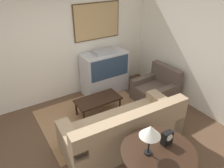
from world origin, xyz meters
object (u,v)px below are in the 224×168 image
Objects in this scene: tv at (105,72)px; table_lamp at (150,132)px; couch at (124,130)px; armchair at (156,90)px; mantel_clock at (167,138)px; coffee_table at (98,100)px; console_table at (158,155)px.

table_lamp is (-0.99, -2.86, 0.59)m from tv.
tv is at bearing 70.91° from table_lamp.
couch is at bearing -110.39° from tv.
tv is 2.49× the size of table_lamp.
mantel_clock is (-1.51, -1.81, 0.59)m from armchair.
mantel_clock is at bearing -0.18° from table_lamp.
table_lamp is at bearing -99.67° from coffee_table.
tv is at bearing 77.26° from mantel_clock.
coffee_table is 2.17m from console_table.
tv is at bearing 73.90° from console_table.
mantel_clock is (0.19, 0.05, 0.18)m from console_table.
coffee_table is (0.07, 1.11, 0.03)m from couch.
couch reaches higher than coffee_table.
tv reaches higher than mantel_clock.
console_table is (-0.84, -2.91, 0.13)m from tv.
tv reaches higher than console_table.
tv reaches higher than coffee_table.
couch is 1.11m from coffee_table.
couch is at bearing 82.37° from console_table.
console_table is at bearing -45.38° from armchair.
couch is (-0.70, -1.90, -0.24)m from tv.
table_lamp is 2.22× the size of mantel_clock.
table_lamp reaches higher than mantel_clock.
table_lamp is at bearing -48.61° from armchair.
tv is at bearing -143.45° from armchair.
console_table is at bearing -164.98° from mantel_clock.
table_lamp reaches higher than couch.
table_lamp is (-1.86, -1.80, 0.87)m from armchair.
coffee_table is 2.25m from table_lamp.
couch is 1.78m from armchair.
table_lamp is (-0.15, 0.05, 0.45)m from console_table.
armchair is 2.73m from table_lamp.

